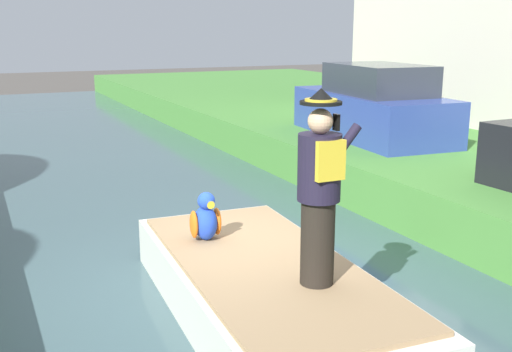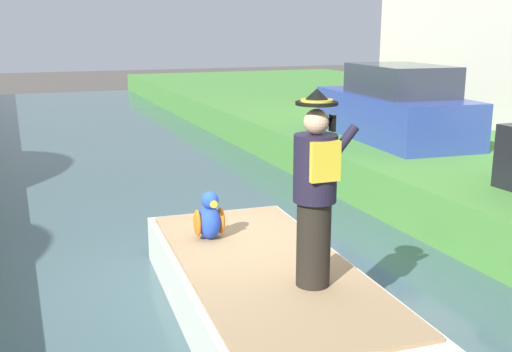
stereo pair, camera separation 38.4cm
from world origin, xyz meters
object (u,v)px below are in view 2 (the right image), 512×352
object	(u,v)px
boat	(265,290)
person_pirate	(315,190)
parrot_plush	(209,218)
parked_car_blue	(395,108)

from	to	relation	value
boat	person_pirate	xyz separation A→B (m)	(0.21, -0.68, 1.23)
boat	parrot_plush	size ratio (longest dim) A/B	7.53
parrot_plush	parked_car_blue	bearing A→B (deg)	38.31
person_pirate	parked_car_blue	distance (m)	7.44
parrot_plush	parked_car_blue	xyz separation A→B (m)	(5.24, 4.14, 0.54)
boat	parrot_plush	bearing A→B (deg)	108.45
person_pirate	parked_car_blue	size ratio (longest dim) A/B	0.45
boat	parked_car_blue	world-z (taller)	parked_car_blue
person_pirate	parrot_plush	distance (m)	1.82
parrot_plush	parked_car_blue	size ratio (longest dim) A/B	0.14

